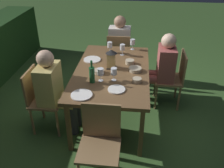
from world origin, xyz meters
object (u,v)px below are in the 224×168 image
object	(u,v)px
plate_a	(92,60)
plate_c	(82,95)
bowl_dip	(137,80)
wine_glass_b	(101,72)
chair_head_far	(119,55)
wine_glass_e	(114,72)
lantern_centerpiece	(111,58)
bowl_bread	(130,62)
chair_head_near	(100,141)
chair_side_left_b	(173,77)
bowl_salad	(99,71)
chair_side_right_a	(41,97)
dining_table	(112,73)
plate_b	(117,89)
person_in_mustard	(55,88)
wine_glass_a	(110,45)
person_in_rust	(161,67)
wine_glass_d	(133,42)
wine_glass_c	(122,48)
person_in_cream	(120,43)
bowl_olives	(135,69)
green_bottle_on_table	(92,74)

from	to	relation	value
plate_a	plate_c	xyz separation A→B (m)	(-0.94, -0.05, 0.00)
bowl_dip	plate_c	bearing A→B (deg)	121.39
wine_glass_b	plate_c	bearing A→B (deg)	155.45
chair_head_far	wine_glass_e	distance (m)	1.43
chair_head_far	plate_a	size ratio (longest dim) A/B	3.50
lantern_centerpiece	bowl_bread	world-z (taller)	lantern_centerpiece
plate_c	chair_head_near	bearing A→B (deg)	-147.80
chair_side_left_b	bowl_salad	world-z (taller)	chair_side_left_b
chair_side_right_a	chair_side_left_b	distance (m)	1.93
dining_table	chair_head_near	size ratio (longest dim) A/B	1.95
plate_a	plate_b	bearing A→B (deg)	-150.97
chair_side_left_b	bowl_bread	distance (m)	0.74
person_in_mustard	chair_side_left_b	world-z (taller)	person_in_mustard
wine_glass_a	plate_b	distance (m)	1.12
plate_a	plate_b	world-z (taller)	same
chair_head_near	plate_a	world-z (taller)	chair_head_near
person_in_rust	bowl_salad	size ratio (longest dim) A/B	8.37
chair_side_right_a	wine_glass_d	distance (m)	1.64
plate_a	bowl_dip	world-z (taller)	bowl_dip
lantern_centerpiece	wine_glass_e	world-z (taller)	lantern_centerpiece
wine_glass_c	plate_a	size ratio (longest dim) A/B	0.68
person_in_cream	wine_glass_c	size ratio (longest dim) A/B	6.80
plate_b	plate_c	distance (m)	0.41
person_in_cream	plate_a	world-z (taller)	person_in_cream
dining_table	wine_glass_e	distance (m)	0.33
dining_table	person_in_mustard	distance (m)	0.79
bowl_dip	person_in_rust	bearing A→B (deg)	-27.40
person_in_cream	plate_c	distance (m)	1.98
person_in_mustard	plate_b	bearing A→B (deg)	-98.75
plate_b	lantern_centerpiece	bearing A→B (deg)	12.60
chair_head_near	wine_glass_b	size ratio (longest dim) A/B	5.15
wine_glass_d	plate_a	xyz separation A→B (m)	(-0.47, 0.57, -0.11)
person_in_mustard	wine_glass_b	xyz separation A→B (m)	(0.07, -0.59, 0.23)
person_in_mustard	wine_glass_e	bearing A→B (deg)	-82.28
wine_glass_b	plate_c	distance (m)	0.41
bowl_salad	dining_table	bearing A→B (deg)	-54.14
dining_table	wine_glass_c	bearing A→B (deg)	-11.06
wine_glass_e	plate_b	bearing A→B (deg)	-166.26
chair_head_far	bowl_salad	size ratio (longest dim) A/B	6.33
person_in_cream	lantern_centerpiece	world-z (taller)	person_in_cream
chair_side_left_b	bowl_dip	size ratio (longest dim) A/B	7.71
wine_glass_c	plate_c	xyz separation A→B (m)	(-1.18, 0.37, -0.11)
plate_c	bowl_olives	distance (m)	0.88
chair_side_left_b	wine_glass_d	world-z (taller)	wine_glass_d
plate_a	plate_c	distance (m)	0.94
chair_side_left_b	dining_table	bearing A→B (deg)	113.26
dining_table	person_in_mustard	xyz separation A→B (m)	(-0.38, 0.69, -0.05)
chair_side_right_a	green_bottle_on_table	world-z (taller)	green_bottle_on_table
green_bottle_on_table	plate_a	world-z (taller)	green_bottle_on_table
green_bottle_on_table	wine_glass_e	distance (m)	0.27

